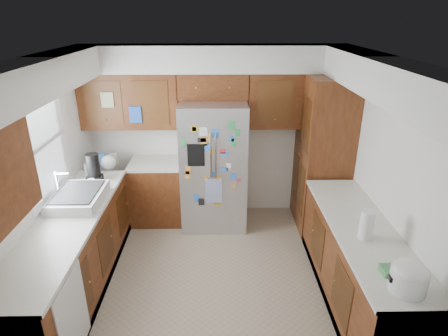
{
  "coord_description": "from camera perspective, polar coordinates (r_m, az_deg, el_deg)",
  "views": [
    {
      "loc": [
        0.06,
        -3.64,
        2.89
      ],
      "look_at": [
        0.13,
        0.35,
        1.22
      ],
      "focal_mm": 30.0,
      "sensor_mm": 36.0,
      "label": 1
    }
  ],
  "objects": [
    {
      "name": "floor",
      "position": [
        4.65,
        -1.59,
        -15.73
      ],
      "size": [
        3.6,
        3.6,
        0.0
      ],
      "primitive_type": "plane",
      "color": "gray",
      "rests_on": "ground"
    },
    {
      "name": "room_shell",
      "position": [
        4.15,
        -3.29,
        7.75
      ],
      "size": [
        3.64,
        3.24,
        2.52
      ],
      "color": "silver",
      "rests_on": "ground"
    },
    {
      "name": "left_counter_run",
      "position": [
        4.64,
        -19.0,
        -10.72
      ],
      "size": [
        1.36,
        3.2,
        0.92
      ],
      "color": "#431E0C",
      "rests_on": "ground"
    },
    {
      "name": "right_counter_run",
      "position": [
        4.26,
        19.55,
        -14.21
      ],
      "size": [
        0.63,
        2.25,
        0.92
      ],
      "color": "#431E0C",
      "rests_on": "ground"
    },
    {
      "name": "pantry",
      "position": [
        5.32,
        14.78,
        1.99
      ],
      "size": [
        0.6,
        0.9,
        2.15
      ],
      "primitive_type": "cube",
      "color": "#431E0C",
      "rests_on": "ground"
    },
    {
      "name": "fridge",
      "position": [
        5.24,
        -1.57,
        0.38
      ],
      "size": [
        0.9,
        0.79,
        1.8
      ],
      "color": "#AEAEB4",
      "rests_on": "ground"
    },
    {
      "name": "bridge_cabinet",
      "position": [
        5.15,
        -1.68,
        12.48
      ],
      "size": [
        0.96,
        0.34,
        0.35
      ],
      "primitive_type": "cube",
      "color": "#431E0C",
      "rests_on": "fridge"
    },
    {
      "name": "fridge_top_items",
      "position": [
        5.08,
        -3.16,
        15.74
      ],
      "size": [
        0.65,
        0.31,
        0.29
      ],
      "color": "blue",
      "rests_on": "bridge_cabinet"
    },
    {
      "name": "sink_assembly",
      "position": [
        4.48,
        -21.32,
        -4.13
      ],
      "size": [
        0.52,
        0.7,
        0.37
      ],
      "color": "silver",
      "rests_on": "left_counter_run"
    },
    {
      "name": "left_counter_clutter",
      "position": [
        5.09,
        -18.45,
        0.3
      ],
      "size": [
        0.33,
        0.87,
        0.38
      ],
      "color": "black",
      "rests_on": "left_counter_run"
    },
    {
      "name": "rice_cooker",
      "position": [
        3.25,
        26.37,
        -14.59
      ],
      "size": [
        0.29,
        0.28,
        0.24
      ],
      "color": "silver",
      "rests_on": "right_counter_run"
    },
    {
      "name": "paper_towel",
      "position": [
        3.75,
        20.9,
        -8.07
      ],
      "size": [
        0.13,
        0.13,
        0.29
      ],
      "primitive_type": "cylinder",
      "color": "white",
      "rests_on": "right_counter_run"
    }
  ]
}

